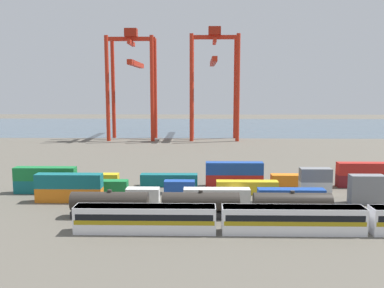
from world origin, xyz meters
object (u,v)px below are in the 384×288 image
object	(u,v)px
shipping_container_11	(247,187)
gantry_crane_west	(133,73)
shipping_container_19	(366,181)
freight_tank_row	(201,205)
shipping_container_16	(234,180)
shipping_container_9	(112,187)
passenger_train	(293,219)
shipping_container_0	(70,195)
gantry_crane_central	(214,72)
shipping_container_5	(366,196)
shipping_container_10	(180,187)

from	to	relation	value
shipping_container_11	gantry_crane_west	bearing A→B (deg)	112.11
shipping_container_19	gantry_crane_west	bearing A→B (deg)	126.63
freight_tank_row	shipping_container_16	bearing A→B (deg)	71.80
shipping_container_9	shipping_container_19	xyz separation A→B (m)	(52.38, 6.34, 0.00)
passenger_train	shipping_container_16	bearing A→B (deg)	101.97
passenger_train	shipping_container_0	size ratio (longest dim) A/B	5.20
gantry_crane_central	freight_tank_row	bearing A→B (deg)	-92.93
freight_tank_row	shipping_container_0	world-z (taller)	freight_tank_row
shipping_container_5	shipping_container_16	xyz separation A→B (m)	(-22.86, 12.68, 0.00)
passenger_train	shipping_container_10	bearing A→B (deg)	127.82
gantry_crane_central	shipping_container_11	bearing A→B (deg)	-87.64
shipping_container_5	gantry_crane_central	bearing A→B (deg)	104.19
shipping_container_5	gantry_crane_central	distance (m)	103.60
freight_tank_row	shipping_container_16	world-z (taller)	freight_tank_row
shipping_container_19	gantry_crane_central	size ratio (longest dim) A/B	0.27
passenger_train	shipping_container_5	world-z (taller)	passenger_train
shipping_container_11	shipping_container_10	bearing A→B (deg)	180.00
shipping_container_16	shipping_container_19	world-z (taller)	same
freight_tank_row	shipping_container_5	distance (m)	31.37
shipping_container_9	shipping_container_10	bearing A→B (deg)	0.00
shipping_container_0	gantry_crane_central	xyz separation A→B (m)	(29.54, 97.24, 25.94)
freight_tank_row	shipping_container_19	world-z (taller)	freight_tank_row
shipping_container_16	gantry_crane_west	bearing A→B (deg)	112.43
freight_tank_row	shipping_container_9	xyz separation A→B (m)	(-17.51, 15.42, -0.85)
shipping_container_5	shipping_container_10	world-z (taller)	same
passenger_train	gantry_crane_central	distance (m)	116.35
shipping_container_10	shipping_container_5	bearing A→B (deg)	-10.51
shipping_container_5	gantry_crane_central	xyz separation A→B (m)	(-24.58, 97.24, 25.94)
shipping_container_9	gantry_crane_west	bearing A→B (deg)	96.30
shipping_container_11	gantry_crane_west	size ratio (longest dim) A/B	0.28
passenger_train	freight_tank_row	world-z (taller)	freight_tank_row
freight_tank_row	shipping_container_9	bearing A→B (deg)	138.62
shipping_container_0	shipping_container_10	distance (m)	20.93
shipping_container_19	shipping_container_5	bearing A→B (deg)	-110.98
shipping_container_0	gantry_crane_central	bearing A→B (deg)	73.10
shipping_container_0	gantry_crane_west	world-z (taller)	gantry_crane_west
shipping_container_16	gantry_crane_central	xyz separation A→B (m)	(-1.72, 84.56, 25.94)
shipping_container_11	shipping_container_19	size ratio (longest dim) A/B	1.00
shipping_container_5	passenger_train	bearing A→B (deg)	-136.14
shipping_container_9	shipping_container_0	bearing A→B (deg)	-136.17
shipping_container_11	gantry_crane_west	xyz separation A→B (m)	(-36.64, 90.18, 25.31)
shipping_container_9	shipping_container_16	world-z (taller)	same
gantry_crane_central	gantry_crane_west	bearing A→B (deg)	-178.75
shipping_container_0	shipping_container_9	bearing A→B (deg)	43.83
shipping_container_9	gantry_crane_west	xyz separation A→B (m)	(-9.95, 90.18, 25.31)
passenger_train	shipping_container_10	world-z (taller)	passenger_train
shipping_container_9	shipping_container_19	distance (m)	52.77
shipping_container_16	gantry_crane_west	world-z (taller)	gantry_crane_west
passenger_train	shipping_container_19	bearing A→B (deg)	53.09
shipping_container_16	shipping_container_19	size ratio (longest dim) A/B	1.00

